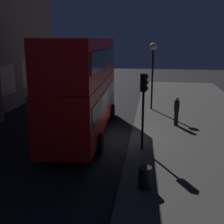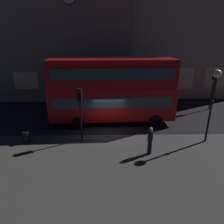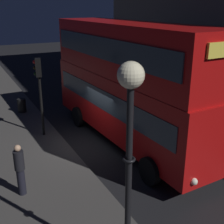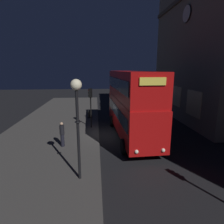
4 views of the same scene
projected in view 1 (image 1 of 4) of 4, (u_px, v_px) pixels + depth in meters
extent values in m
plane|color=black|center=(116.00, 137.00, 16.54)|extent=(80.00, 80.00, 0.00)
cube|color=#423F3D|center=(209.00, 141.00, 15.84)|extent=(44.00, 8.55, 0.12)
cube|color=#F9E09E|center=(7.00, 80.00, 22.04)|extent=(2.40, 0.06, 2.22)
cube|color=#F9E09E|center=(28.00, 73.00, 25.61)|extent=(2.40, 0.06, 2.42)
cube|color=#E5C67F|center=(43.00, 68.00, 29.19)|extent=(2.40, 0.06, 2.45)
cube|color=#B20F0F|center=(84.00, 103.00, 16.64)|extent=(10.49, 2.95, 2.72)
cube|color=#B20F0F|center=(83.00, 59.00, 16.03)|extent=(10.28, 2.89, 2.24)
cube|color=#2D3842|center=(84.00, 97.00, 16.55)|extent=(9.66, 2.97, 0.90)
cube|color=#2D3842|center=(83.00, 57.00, 16.01)|extent=(9.66, 2.97, 0.90)
cube|color=#F2D84C|center=(97.00, 46.00, 20.85)|extent=(0.14, 1.52, 0.44)
sphere|color=white|center=(87.00, 101.00, 22.00)|extent=(0.24, 0.24, 0.24)
sphere|color=white|center=(108.00, 102.00, 21.84)|extent=(0.24, 0.24, 0.24)
cylinder|color=black|center=(76.00, 111.00, 20.50)|extent=(1.06, 0.28, 1.05)
cylinder|color=black|center=(113.00, 112.00, 20.25)|extent=(1.06, 0.28, 1.05)
cylinder|color=black|center=(47.00, 142.00, 14.33)|extent=(1.06, 0.28, 1.05)
cylinder|color=black|center=(100.00, 143.00, 14.08)|extent=(1.06, 0.28, 1.05)
cylinder|color=black|center=(143.00, 121.00, 14.08)|extent=(0.12, 0.12, 2.92)
cube|color=black|center=(144.00, 82.00, 13.62)|extent=(0.37, 0.33, 0.85)
sphere|color=red|center=(147.00, 77.00, 13.50)|extent=(0.17, 0.17, 0.17)
sphere|color=black|center=(147.00, 83.00, 13.57)|extent=(0.17, 0.17, 0.17)
sphere|color=black|center=(147.00, 88.00, 13.63)|extent=(0.17, 0.17, 0.17)
cylinder|color=black|center=(75.00, 82.00, 26.92)|extent=(0.12, 0.12, 3.14)
cube|color=black|center=(74.00, 60.00, 26.43)|extent=(0.37, 0.32, 0.85)
sphere|color=red|center=(73.00, 58.00, 26.35)|extent=(0.17, 0.17, 0.17)
sphere|color=black|center=(73.00, 61.00, 26.42)|extent=(0.17, 0.17, 0.17)
sphere|color=black|center=(73.00, 64.00, 26.48)|extent=(0.17, 0.17, 0.17)
cylinder|color=black|center=(152.00, 80.00, 22.29)|extent=(0.14, 0.14, 4.57)
torus|color=black|center=(153.00, 70.00, 22.11)|extent=(0.28, 0.28, 0.06)
sphere|color=#F9EFC6|center=(153.00, 46.00, 21.68)|extent=(0.53, 0.53, 0.53)
cylinder|color=black|center=(176.00, 118.00, 18.38)|extent=(0.27, 0.27, 0.94)
cylinder|color=black|center=(177.00, 106.00, 18.18)|extent=(0.33, 0.33, 0.67)
sphere|color=tan|center=(177.00, 99.00, 18.08)|extent=(0.22, 0.22, 0.22)
cylinder|color=black|center=(145.00, 177.00, 10.60)|extent=(0.49, 0.49, 0.81)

